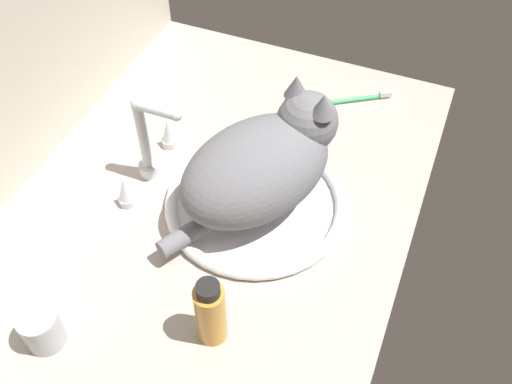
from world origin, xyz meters
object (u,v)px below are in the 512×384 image
faucet (149,148)px  toothbrush (354,99)px  cat (266,161)px  sink_basin (256,203)px  amber_bottle (211,312)px  metal_jar (42,329)px

faucet → toothbrush: size_ratio=1.29×
faucet → cat: size_ratio=0.55×
faucet → cat: cat is taller
sink_basin → cat: bearing=-27.9°
amber_bottle → sink_basin: bearing=7.6°
faucet → cat: 22.98cm
faucet → amber_bottle: size_ratio=1.46×
toothbrush → metal_jar: bearing=158.8°
toothbrush → cat: bearing=167.4°
faucet → cat: (1.94, -22.66, 3.33)cm
cat → toothbrush: cat is taller
sink_basin → faucet: bearing=90.0°
amber_bottle → toothbrush: bearing=-4.6°
toothbrush → amber_bottle: bearing=175.4°
toothbrush → sink_basin: bearing=166.5°
sink_basin → toothbrush: 36.96cm
faucet → toothbrush: 47.43cm
faucet → cat: bearing=-85.1°
sink_basin → metal_jar: 42.17cm
amber_bottle → cat: bearing=5.1°
sink_basin → faucet: 22.49cm
amber_bottle → metal_jar: size_ratio=1.97×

